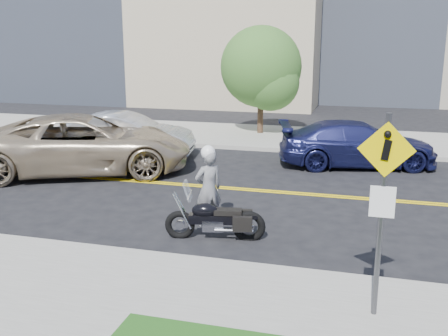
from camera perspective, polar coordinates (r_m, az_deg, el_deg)
ground_plane at (r=14.80m, az=-0.62°, el=-2.13°), size 120.00×120.00×0.00m
sidewalk_near at (r=8.36m, az=-15.41°, el=-15.62°), size 60.00×5.00×0.15m
sidewalk_far at (r=21.90m, az=4.76°, el=3.39°), size 60.00×5.00×0.15m
pedestrian_sign at (r=7.68m, az=16.88°, el=-3.08°), size 0.78×0.08×3.00m
motorcyclist at (r=11.58m, az=-1.71°, el=-2.03°), size 0.75×0.74×1.86m
motorcycle at (r=10.95m, az=-0.96°, el=-4.67°), size 2.12×1.01×1.24m
suv at (r=16.81m, az=-14.92°, el=2.55°), size 7.18×5.36×1.81m
parked_car_silver at (r=18.65m, az=-10.69°, el=3.50°), size 4.93×2.35×1.56m
parked_car_blue at (r=17.64m, az=14.29°, el=2.55°), size 5.41×3.18×1.47m
tree_far_a at (r=22.12m, az=4.06°, el=10.92°), size 3.37×3.37×4.60m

